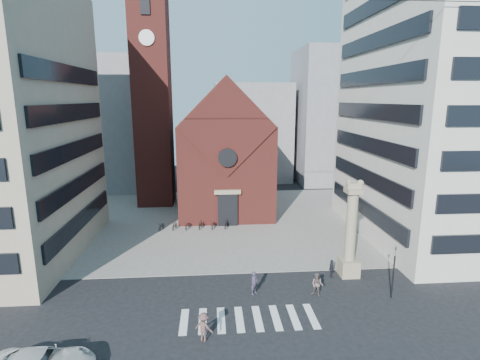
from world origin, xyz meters
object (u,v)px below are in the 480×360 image
object	(u,v)px
pedestrian_0	(254,283)
lion_column	(350,238)
traffic_light	(394,271)
scooter_0	(162,226)
pedestrian_2	(331,269)
pedestrian_1	(317,285)

from	to	relation	value
pedestrian_0	lion_column	bearing A→B (deg)	-24.47
lion_column	traffic_light	distance (m)	4.62
lion_column	scooter_0	xyz separation A→B (m)	(-17.92, 13.03, -2.97)
lion_column	scooter_0	size ratio (longest dim) A/B	5.16
pedestrian_0	pedestrian_2	bearing A→B (deg)	-23.01
pedestrian_1	pedestrian_2	distance (m)	3.65
lion_column	scooter_0	world-z (taller)	lion_column
lion_column	traffic_light	xyz separation A→B (m)	(1.99, -4.00, -1.17)
pedestrian_1	scooter_0	size ratio (longest dim) A/B	1.14
lion_column	traffic_light	world-z (taller)	lion_column
traffic_light	pedestrian_0	xyz separation A→B (m)	(-10.65, 1.43, -1.34)
pedestrian_2	scooter_0	bearing A→B (deg)	55.36
pedestrian_2	pedestrian_0	bearing A→B (deg)	112.62
pedestrian_0	scooter_0	distance (m)	18.14
traffic_light	pedestrian_1	distance (m)	5.94
traffic_light	scooter_0	distance (m)	26.26
traffic_light	pedestrian_0	world-z (taller)	traffic_light
lion_column	pedestrian_2	world-z (taller)	lion_column
pedestrian_2	scooter_0	world-z (taller)	pedestrian_2
traffic_light	pedestrian_0	bearing A→B (deg)	172.34
traffic_light	pedestrian_2	bearing A→B (deg)	134.36
traffic_light	scooter_0	size ratio (longest dim) A/B	2.56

